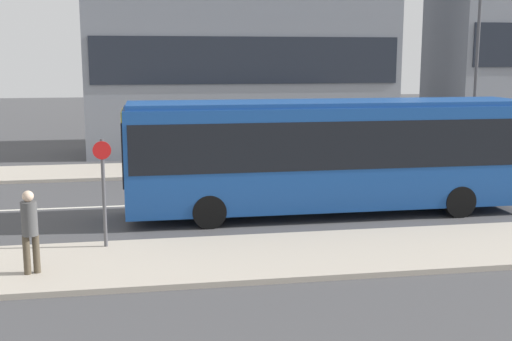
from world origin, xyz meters
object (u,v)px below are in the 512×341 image
(pedestrian_near_stop, at_px, (30,226))
(bus_stop_sign, at_px, (103,184))
(city_bus, at_px, (328,150))
(street_lamp, at_px, (477,50))
(parked_car_0, at_px, (471,158))

(pedestrian_near_stop, xyz_separation_m, bus_stop_sign, (1.45, 1.79, 0.52))
(city_bus, distance_m, street_lamp, 11.68)
(city_bus, height_order, street_lamp, street_lamp)
(parked_car_0, bearing_deg, bus_stop_sign, -149.14)
(city_bus, distance_m, bus_stop_sign, 7.14)
(parked_car_0, relative_size, street_lamp, 0.53)
(city_bus, height_order, bus_stop_sign, city_bus)
(pedestrian_near_stop, bearing_deg, city_bus, -169.33)
(city_bus, relative_size, parked_car_0, 2.79)
(pedestrian_near_stop, distance_m, street_lamp, 20.81)
(city_bus, height_order, pedestrian_near_stop, city_bus)
(bus_stop_sign, bearing_deg, pedestrian_near_stop, -129.10)
(parked_car_0, bearing_deg, street_lamp, 61.46)
(city_bus, relative_size, bus_stop_sign, 4.55)
(city_bus, bearing_deg, parked_car_0, 38.53)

